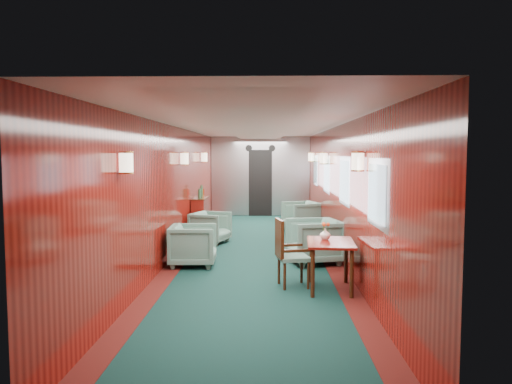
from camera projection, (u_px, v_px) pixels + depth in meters
The scene contains 12 objects.
room at pixel (255, 168), 9.20m from camera, with size 12.00×12.10×2.40m.
bulkhead at pixel (260, 177), 15.13m from camera, with size 2.98×0.17×2.39m.
windows_right at pixel (334, 177), 9.43m from camera, with size 0.02×8.60×0.80m.
wall_sconces at pixel (256, 159), 9.76m from camera, with size 2.97×7.97×0.25m.
dining_table at pixel (330, 249), 6.93m from camera, with size 0.69×0.95×0.68m.
side_chair at pixel (287, 250), 7.10m from camera, with size 0.51×0.53×0.97m.
credenza at pixel (200, 216), 11.58m from camera, with size 0.31×0.99×1.16m.
flower_vase at pixel (325, 234), 7.07m from camera, with size 0.15×0.15×0.16m, color silver.
armchair_left_near at pixel (193, 245), 8.44m from camera, with size 0.75×0.77×0.70m, color #214D45.
armchair_left_far at pixel (210, 227), 10.58m from camera, with size 0.71×0.73×0.66m, color #214D45.
armchair_right_near at pixel (314, 241), 8.62m from camera, with size 0.83×0.85×0.77m, color #214D45.
armchair_right_far at pixel (302, 216), 12.15m from camera, with size 0.78×0.80×0.73m, color #214D45.
Camera 1 is at (0.24, -9.21, 1.91)m, focal length 35.00 mm.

